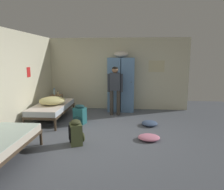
% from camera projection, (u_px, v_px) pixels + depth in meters
% --- Properties ---
extents(ground_plane, '(8.75, 8.75, 0.00)m').
position_uv_depth(ground_plane, '(111.00, 136.00, 5.16)').
color(ground_plane, '#565B66').
extents(room_backdrop, '(4.98, 5.53, 2.54)m').
position_uv_depth(room_backdrop, '(72.00, 78.00, 6.33)').
color(room_backdrop, beige).
rests_on(room_backdrop, ground_plane).
extents(locker_bank, '(0.90, 0.55, 2.07)m').
position_uv_depth(locker_bank, '(121.00, 83.00, 7.38)').
color(locker_bank, '#5B84B2').
rests_on(locker_bank, ground_plane).
extents(shelf_unit, '(0.38, 0.30, 0.57)m').
position_uv_depth(shelf_unit, '(57.00, 101.00, 7.52)').
color(shelf_unit, '#99704C').
rests_on(shelf_unit, ground_plane).
extents(bed_left_rear, '(0.90, 1.90, 0.49)m').
position_uv_depth(bed_left_rear, '(52.00, 108.00, 6.37)').
color(bed_left_rear, '#473828').
rests_on(bed_left_rear, ground_plane).
extents(bedding_heap, '(0.75, 0.73, 0.23)m').
position_uv_depth(bedding_heap, '(52.00, 101.00, 6.29)').
color(bedding_heap, '#D1C67F').
rests_on(bedding_heap, bed_left_rear).
extents(person_traveler, '(0.50, 0.20, 1.57)m').
position_uv_depth(person_traveler, '(115.00, 86.00, 6.83)').
color(person_traveler, '#3D3833').
rests_on(person_traveler, ground_plane).
extents(water_bottle, '(0.07, 0.07, 0.22)m').
position_uv_depth(water_bottle, '(54.00, 92.00, 7.49)').
color(water_bottle, '#B2DBEA').
rests_on(water_bottle, shelf_unit).
extents(lotion_bottle, '(0.06, 0.06, 0.15)m').
position_uv_depth(lotion_bottle, '(58.00, 93.00, 7.43)').
color(lotion_bottle, beige).
rests_on(lotion_bottle, shelf_unit).
extents(backpack_teal, '(0.38, 0.39, 0.55)m').
position_uv_depth(backpack_teal, '(80.00, 115.00, 6.05)').
color(backpack_teal, '#23666B').
rests_on(backpack_teal, ground_plane).
extents(backpack_olive, '(0.40, 0.39, 0.55)m').
position_uv_depth(backpack_olive, '(76.00, 133.00, 4.61)').
color(backpack_olive, '#566038').
rests_on(backpack_olive, ground_plane).
extents(clothes_pile_pink, '(0.50, 0.44, 0.11)m').
position_uv_depth(clothes_pile_pink, '(149.00, 137.00, 4.89)').
color(clothes_pile_pink, pink).
rests_on(clothes_pile_pink, ground_plane).
extents(clothes_pile_denim, '(0.44, 0.48, 0.12)m').
position_uv_depth(clothes_pile_denim, '(150.00, 123.00, 5.93)').
color(clothes_pile_denim, '#42567A').
rests_on(clothes_pile_denim, ground_plane).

